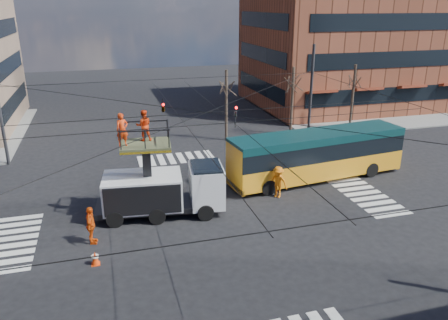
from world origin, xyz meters
TOP-DOWN VIEW (x-y plane):
  - ground at (0.00, 0.00)m, footprint 120.00×120.00m
  - sidewalk_ne at (21.00, 21.00)m, footprint 18.00×18.00m
  - crosswalks at (0.00, 0.00)m, footprint 22.40×22.40m
  - building_ne at (21.98, 23.98)m, footprint 20.06×16.06m
  - overhead_network at (-0.07, 0.40)m, footprint 24.24×24.24m
  - tree_a at (5.00, 13.50)m, footprint 2.00×2.00m
  - tree_b at (11.00, 13.50)m, footprint 2.00×2.00m
  - tree_c at (17.00, 13.50)m, footprint 2.00×2.00m
  - utility_truck at (-2.25, 1.05)m, footprint 7.22×3.30m
  - city_bus at (8.34, 3.44)m, footprint 12.35×3.97m
  - traffic_cone at (-6.01, -3.16)m, footprint 0.36×0.36m
  - worker_ground at (-6.14, -1.19)m, footprint 0.61×1.19m
  - flagger at (4.70, 1.37)m, footprint 1.40×1.42m

SIDE VIEW (x-z plane):
  - ground at x=0.00m, z-range 0.00..0.00m
  - crosswalks at x=0.00m, z-range 0.00..0.02m
  - sidewalk_ne at x=21.00m, z-range 0.00..0.12m
  - traffic_cone at x=-6.01m, z-range 0.00..0.64m
  - worker_ground at x=-6.14m, z-range 0.00..1.94m
  - flagger at x=4.70m, z-range 0.00..1.96m
  - city_bus at x=8.34m, z-range 0.12..3.32m
  - utility_truck at x=-2.25m, z-range -0.97..4.94m
  - overhead_network at x=-0.07m, z-range 0.29..8.29m
  - tree_a at x=5.00m, z-range 1.63..7.63m
  - tree_b at x=11.00m, z-range 1.63..7.63m
  - tree_c at x=17.00m, z-range 1.63..7.63m
  - building_ne at x=21.98m, z-range 0.00..14.00m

